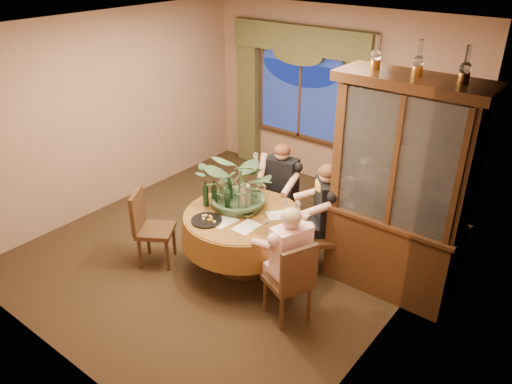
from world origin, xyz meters
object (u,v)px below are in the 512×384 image
Objects in this scene: person_back at (282,189)px; wine_bottle_1 at (221,188)px; chair_right at (288,279)px; oil_lamp_left at (376,52)px; chair_back at (269,197)px; centerpiece_plant at (242,157)px; oil_lamp_center at (419,58)px; chair_front_left at (156,229)px; person_pink at (291,263)px; wine_bottle_2 at (227,198)px; wine_bottle_3 at (214,194)px; wine_bottle_4 at (206,194)px; wine_bottle_0 at (230,189)px; olive_bowl at (247,214)px; person_scarf at (327,216)px; oil_lamp_right at (466,65)px; stoneware_vase at (245,195)px; chair_back_right at (331,235)px; dining_table at (243,240)px; china_cabinet at (399,192)px.

wine_bottle_1 is at bearing 64.50° from person_back.
oil_lamp_left is at bearing 13.49° from chair_right.
centerpiece_plant is (0.18, -0.79, 0.91)m from chair_back.
oil_lamp_center reaches higher than person_back.
chair_front_left is 0.76× the size of person_pink.
wine_bottle_2 is 0.20m from wine_bottle_3.
wine_bottle_4 is at bearing -105.27° from wine_bottle_1.
oil_lamp_center is 2.64m from wine_bottle_0.
chair_back reaches higher than olive_bowl.
person_back is at bearing 86.28° from wine_bottle_2.
centerpiece_plant is 0.58m from wine_bottle_3.
person_pink reaches higher than chair_back.
oil_lamp_left reaches higher than wine_bottle_3.
olive_bowl is at bearing 93.75° from person_scarf.
person_pink is (-1.08, -1.06, -2.02)m from oil_lamp_right.
olive_bowl is (-1.49, -0.73, -1.88)m from oil_lamp_center.
oil_lamp_right is (0.87, 0.00, 0.00)m from oil_lamp_left.
stoneware_vase is at bearing 133.59° from olive_bowl.
chair_back_right is 1.00× the size of chair_front_left.
person_scarf is 4.11× the size of wine_bottle_4.
chair_back_right is 1.07m from person_back.
dining_table is 9.88× the size of olive_bowl.
chair_front_left is at bearing 55.92° from person_back.
wine_bottle_2 is 1.00× the size of wine_bottle_4.
person_back reaches higher than chair_front_left.
china_cabinet reaches higher than chair_front_left.
wine_bottle_0 is (-0.21, 0.02, -0.47)m from centerpiece_plant.
chair_back_right is at bearing 24.21° from stoneware_vase.
oil_lamp_left is 1.03× the size of wine_bottle_0.
centerpiece_plant reaches higher than wine_bottle_4.
chair_right is at bearing -23.50° from dining_table.
wine_bottle_0 is 0.25m from wine_bottle_2.
wine_bottle_1 is (-1.99, -0.62, -1.73)m from oil_lamp_center.
centerpiece_plant is (-1.69, -0.58, -1.26)m from oil_lamp_center.
wine_bottle_1 is at bearing 76.57° from chair_back_right.
oil_lamp_left is 0.35× the size of chair_back.
oil_lamp_center is at bearing 0.00° from oil_lamp_left.
chair_back is (-1.87, 0.22, -2.17)m from oil_lamp_center.
oil_lamp_right is at bearing 20.87° from olive_bowl.
oil_lamp_left is 2.38m from person_back.
oil_lamp_right is 2.79m from olive_bowl.
dining_table is 0.67m from wine_bottle_3.
wine_bottle_1 is (-0.11, -0.84, 0.44)m from chair_back.
chair_back is 0.71× the size of person_scarf.
china_cabinet is at bearing -116.21° from chair_back_right.
china_cabinet is at bearing 16.45° from wine_bottle_0.
china_cabinet is at bearing 24.62° from dining_table.
person_back is 1.15× the size of centerpiece_plant.
wine_bottle_4 is at bearing 81.06° from person_scarf.
person_back is at bearing 90.34° from centerpiece_plant.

